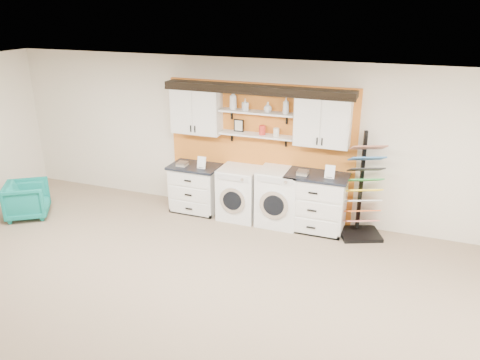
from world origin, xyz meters
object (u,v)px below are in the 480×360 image
at_px(washer, 239,193).
at_px(dryer, 279,197).
at_px(base_cabinet_left, 196,188).
at_px(armchair, 27,200).
at_px(sample_rack, 362,205).
at_px(base_cabinet_right, 316,202).

relative_size(washer, dryer, 0.94).
relative_size(base_cabinet_left, dryer, 0.90).
bearing_deg(armchair, dryer, -107.49).
distance_m(washer, sample_rack, 2.15).
height_order(washer, dryer, dryer).
height_order(washer, armchair, washer).
distance_m(sample_rack, armchair, 5.93).
bearing_deg(sample_rack, armchair, 170.58).
bearing_deg(armchair, base_cabinet_left, -98.54).
bearing_deg(dryer, armchair, -163.05).
bearing_deg(base_cabinet_left, dryer, -0.12).
relative_size(base_cabinet_left, sample_rack, 0.51).
bearing_deg(washer, sample_rack, 1.02).
bearing_deg(base_cabinet_left, sample_rack, 0.67).
bearing_deg(washer, dryer, 0.00).
xyz_separation_m(base_cabinet_right, washer, (-1.39, -0.00, -0.03)).
bearing_deg(sample_rack, washer, 158.25).
height_order(washer, sample_rack, sample_rack).
bearing_deg(base_cabinet_right, armchair, -165.09).
relative_size(sample_rack, armchair, 2.48).
bearing_deg(dryer, base_cabinet_right, 0.30).
distance_m(base_cabinet_left, dryer, 1.62).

